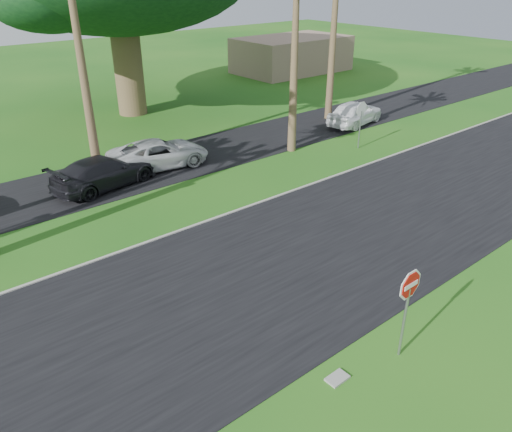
{
  "coord_description": "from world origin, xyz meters",
  "views": [
    {
      "loc": [
        -8.39,
        -8.14,
        8.75
      ],
      "look_at": [
        0.38,
        2.49,
        1.8
      ],
      "focal_mm": 35.0,
      "sensor_mm": 36.0,
      "label": 1
    }
  ],
  "objects": [
    {
      "name": "stop_sign_near",
      "position": [
        0.5,
        -3.0,
        1.77
      ],
      "size": [
        1.05,
        0.07,
        2.62
      ],
      "color": "gray",
      "rests_on": "ground"
    },
    {
      "name": "car_pickup",
      "position": [
        15.18,
        11.0,
        0.74
      ],
      "size": [
        4.56,
        2.49,
        1.47
      ],
      "primitive_type": "imported",
      "rotation": [
        0.0,
        0.0,
        1.75
      ],
      "color": "white",
      "rests_on": "ground"
    },
    {
      "name": "utility_slab",
      "position": [
        -1.33,
        -2.59,
        0.03
      ],
      "size": [
        0.55,
        0.36,
        0.06
      ],
      "primitive_type": "cube",
      "rotation": [
        0.0,
        0.0,
        0.01
      ],
      "color": "gray",
      "rests_on": "ground"
    },
    {
      "name": "ground",
      "position": [
        0.0,
        0.0,
        0.0
      ],
      "size": [
        120.0,
        120.0,
        0.0
      ],
      "primitive_type": "plane",
      "color": "#185314",
      "rests_on": "ground"
    },
    {
      "name": "building_far",
      "position": [
        24.0,
        26.0,
        1.5
      ],
      "size": [
        10.0,
        6.0,
        3.0
      ],
      "primitive_type": "cube",
      "color": "gray",
      "rests_on": "ground"
    },
    {
      "name": "car_dark",
      "position": [
        -0.63,
        11.67,
        0.68
      ],
      "size": [
        4.98,
        2.74,
        1.37
      ],
      "primitive_type": "imported",
      "rotation": [
        0.0,
        0.0,
        1.76
      ],
      "color": "black",
      "rests_on": "ground"
    },
    {
      "name": "road",
      "position": [
        0.0,
        2.0,
        0.01
      ],
      "size": [
        120.0,
        8.0,
        0.02
      ],
      "primitive_type": "cube",
      "color": "black",
      "rests_on": "ground"
    },
    {
      "name": "curb",
      "position": [
        0.0,
        6.05,
        0.03
      ],
      "size": [
        120.0,
        0.12,
        0.06
      ],
      "primitive_type": "cube",
      "color": "gray",
      "rests_on": "ground"
    },
    {
      "name": "car_minivan",
      "position": [
        2.43,
        12.28,
        0.67
      ],
      "size": [
        5.06,
        2.87,
        1.33
      ],
      "primitive_type": "imported",
      "rotation": [
        0.0,
        0.0,
        1.43
      ],
      "color": "silver",
      "rests_on": "ground"
    },
    {
      "name": "stop_sign_far",
      "position": [
        12.0,
        8.0,
        1.77
      ],
      "size": [
        1.05,
        0.07,
        2.62
      ],
      "rotation": [
        0.0,
        0.0,
        3.14
      ],
      "color": "gray",
      "rests_on": "ground"
    },
    {
      "name": "parking_strip",
      "position": [
        0.0,
        12.5,
        0.01
      ],
      "size": [
        120.0,
        5.0,
        0.02
      ],
      "primitive_type": "cube",
      "color": "black",
      "rests_on": "ground"
    }
  ]
}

